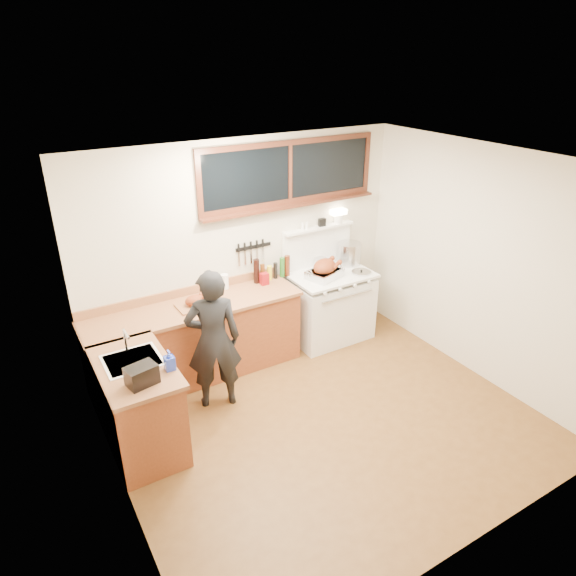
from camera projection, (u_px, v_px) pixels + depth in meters
ground_plane at (326, 422)px, 5.26m from camera, size 4.00×3.50×0.02m
room_shell at (332, 273)px, 4.55m from camera, size 4.10×3.60×2.65m
counter_back at (197, 340)px, 5.82m from camera, size 2.44×0.64×1.00m
counter_left at (139, 406)px, 4.76m from camera, size 0.64×1.09×0.90m
sink_unit at (133, 366)px, 4.66m from camera, size 0.50×0.45×0.37m
vintage_stove at (329, 304)px, 6.61m from camera, size 1.02×0.74×1.61m
back_window at (290, 180)px, 5.99m from camera, size 2.32×0.13×0.77m
left_doorway at (134, 439)px, 3.44m from camera, size 0.02×1.04×2.17m
knife_strip at (252, 248)px, 6.08m from camera, size 0.46×0.03×0.28m
man at (213, 340)px, 5.21m from camera, size 0.65×0.52×1.54m
soap_bottle at (169, 360)px, 4.47m from camera, size 0.09×0.09×0.19m
toaster at (142, 375)px, 4.28m from camera, size 0.28×0.22×0.17m
cutting_board at (195, 302)px, 5.58m from camera, size 0.39×0.29×0.14m
roast_turkey at (325, 270)px, 6.27m from camera, size 0.48×0.42×0.24m
stockpot at (349, 253)px, 6.65m from camera, size 0.40×0.40×0.29m
saucepan at (320, 263)px, 6.56m from camera, size 0.20×0.31×0.13m
pot_lid at (361, 272)px, 6.43m from camera, size 0.31×0.31×0.04m
coffee_tin at (264, 279)px, 6.10m from camera, size 0.09×0.08×0.14m
pitcher at (225, 281)px, 5.99m from camera, size 0.11×0.11×0.18m
bottle_cluster at (272, 270)px, 6.22m from camera, size 0.50×0.07×0.30m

